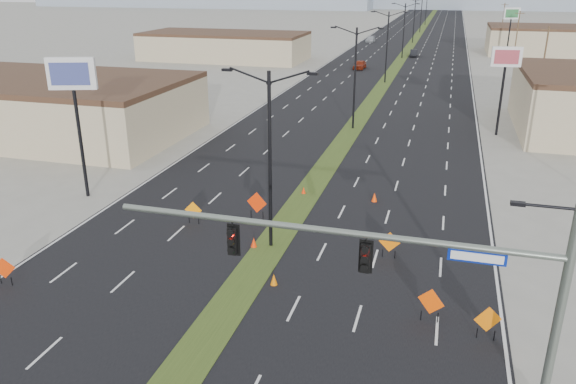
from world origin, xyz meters
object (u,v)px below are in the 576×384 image
(streetlight_5, at_px, (421,12))
(cone_0, at_px, (254,243))
(signal_mast, at_px, (418,275))
(construction_sign_1, at_px, (193,211))
(streetlight_4, at_px, (414,19))
(construction_sign_3, at_px, (389,243))
(pole_sign_west, at_px, (73,85))
(construction_sign_2, at_px, (257,203))
(streetlight_6, at_px, (426,8))
(cone_3, at_px, (304,190))
(streetlight_3, at_px, (404,29))
(construction_sign_4, at_px, (431,303))
(construction_sign_5, at_px, (488,321))
(streetlight_2, at_px, (387,45))
(car_far, at_px, (370,39))
(pole_sign_east_near, at_px, (506,64))
(pole_sign_east_far, at_px, (511,17))
(cone_1, at_px, (274,279))
(cone_2, at_px, (374,197))
(streetlight_1, at_px, (355,75))
(construction_sign_0, at_px, (4,269))
(car_left, at_px, (360,65))
(streetlight_0, at_px, (270,156))

(streetlight_5, bearing_deg, cone_0, -90.36)
(signal_mast, relative_size, construction_sign_1, 10.98)
(streetlight_4, bearing_deg, construction_sign_3, -86.57)
(signal_mast, height_order, pole_sign_west, pole_sign_west)
(construction_sign_2, bearing_deg, streetlight_4, 97.22)
(streetlight_6, distance_m, pole_sign_west, 164.66)
(cone_3, bearing_deg, construction_sign_2, -108.75)
(streetlight_3, distance_m, construction_sign_4, 89.93)
(construction_sign_5, distance_m, cone_0, 13.59)
(signal_mast, xyz_separation_m, streetlight_2, (-8.56, 66.00, 0.63))
(car_far, height_order, cone_0, car_far)
(construction_sign_4, xyz_separation_m, pole_sign_east_near, (4.87, 34.75, 5.85))
(construction_sign_1, xyz_separation_m, pole_sign_east_far, (24.58, 84.72, 6.81))
(construction_sign_2, height_order, cone_1, construction_sign_2)
(pole_sign_west, bearing_deg, cone_1, -45.23)
(construction_sign_3, bearing_deg, construction_sign_4, -65.83)
(streetlight_2, height_order, streetlight_4, same)
(car_far, bearing_deg, pole_sign_east_near, -71.68)
(streetlight_5, distance_m, streetlight_6, 28.00)
(cone_2, height_order, pole_sign_west, pole_sign_west)
(construction_sign_2, distance_m, construction_sign_4, 14.16)
(cone_0, relative_size, pole_sign_east_near, 0.07)
(streetlight_1, height_order, construction_sign_0, streetlight_1)
(cone_0, xyz_separation_m, pole_sign_east_far, (19.87, 86.84, 7.37))
(construction_sign_1, xyz_separation_m, construction_sign_3, (12.28, -1.30, 0.04))
(streetlight_4, relative_size, cone_2, 15.32)
(pole_sign_east_far, bearing_deg, signal_mast, -119.59)
(signal_mast, distance_m, construction_sign_4, 6.04)
(car_left, bearing_deg, streetlight_4, 85.69)
(streetlight_6, xyz_separation_m, car_left, (-5.66, -99.95, -4.69))
(streetlight_5, xyz_separation_m, pole_sign_east_far, (18.99, -53.63, 2.25))
(streetlight_4, distance_m, construction_sign_0, 120.44)
(car_far, distance_m, construction_sign_3, 111.97)
(pole_sign_east_far, bearing_deg, car_far, 116.01)
(construction_sign_2, distance_m, cone_1, 8.36)
(signal_mast, distance_m, construction_sign_1, 18.74)
(streetlight_3, xyz_separation_m, construction_sign_5, (11.50, -90.06, -4.47))
(streetlight_0, distance_m, streetlight_3, 84.00)
(streetlight_3, xyz_separation_m, pole_sign_east_near, (14.00, -54.60, 1.42))
(cone_3, bearing_deg, streetlight_0, -88.35)
(streetlight_6, bearing_deg, cone_0, -90.30)
(streetlight_0, distance_m, car_far, 111.63)
(car_left, bearing_deg, streetlight_1, -78.92)
(car_left, xyz_separation_m, car_far, (-4.21, 43.04, -0.08))
(construction_sign_0, distance_m, construction_sign_5, 23.07)
(cone_0, xyz_separation_m, cone_2, (5.69, 8.94, 0.02))
(construction_sign_2, bearing_deg, construction_sign_4, -29.92)
(car_far, bearing_deg, pole_sign_west, -90.65)
(streetlight_5, bearing_deg, pole_sign_east_far, -70.50)
(streetlight_3, distance_m, cone_0, 84.63)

